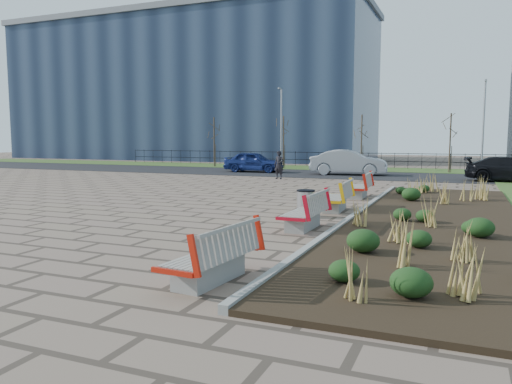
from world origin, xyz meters
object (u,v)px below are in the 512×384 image
at_px(bench_c, 335,196).
at_px(bench_b, 303,211).
at_px(car_silver, 349,162).
at_px(bench_d, 358,185).
at_px(bench_a, 210,253).
at_px(lamp_east, 483,128).
at_px(pedestrian, 279,165).
at_px(lamp_west, 281,129).
at_px(car_blue, 254,162).
at_px(car_black, 511,169).
at_px(litter_bin, 306,204).

bearing_deg(bench_c, bench_b, -93.11).
relative_size(bench_b, car_silver, 0.43).
xyz_separation_m(bench_c, bench_d, (0.00, 3.97, 0.00)).
distance_m(bench_a, lamp_east, 29.19).
bearing_deg(car_silver, pedestrian, 138.29).
relative_size(bench_b, bench_d, 1.00).
distance_m(bench_d, lamp_west, 18.36).
xyz_separation_m(bench_c, car_silver, (-2.93, 15.70, 0.32)).
relative_size(bench_c, car_silver, 0.43).
bearing_deg(pedestrian, bench_b, -56.84).
height_order(car_blue, lamp_east, lamp_east).
height_order(car_silver, car_black, car_silver).
bearing_deg(bench_b, bench_d, 90.44).
xyz_separation_m(car_blue, car_black, (15.85, -1.73, -0.02)).
bearing_deg(litter_bin, bench_d, 84.63).
xyz_separation_m(litter_bin, car_silver, (-2.41, 17.29, 0.41)).
relative_size(bench_c, lamp_west, 0.35).
bearing_deg(bench_a, bench_c, 95.52).
bearing_deg(bench_c, bench_d, 86.89).
bearing_deg(car_silver, bench_c, -176.90).
distance_m(pedestrian, car_blue, 5.77).
xyz_separation_m(bench_a, bench_b, (0.00, 5.31, 0.00)).
bearing_deg(lamp_west, car_silver, -33.91).
bearing_deg(bench_d, litter_bin, -97.90).
height_order(litter_bin, car_black, car_black).
bearing_deg(pedestrian, bench_c, -50.73).
height_order(bench_c, pedestrian, pedestrian).
relative_size(bench_b, litter_bin, 2.57).
bearing_deg(car_blue, bench_a, -161.33).
height_order(bench_d, lamp_east, lamp_east).
distance_m(bench_c, litter_bin, 1.68).
bearing_deg(car_black, bench_a, 169.51).
bearing_deg(bench_d, bench_b, -92.52).
height_order(bench_a, bench_c, same).
bearing_deg(bench_c, pedestrian, 115.32).
relative_size(bench_d, car_blue, 0.51).
distance_m(bench_d, car_blue, 15.14).
bearing_deg(lamp_east, bench_c, -104.19).
height_order(bench_c, lamp_east, lamp_east).
relative_size(bench_c, bench_d, 1.00).
bearing_deg(bench_c, lamp_west, 111.36).
height_order(bench_d, car_black, car_black).
relative_size(pedestrian, lamp_east, 0.27).
xyz_separation_m(bench_a, lamp_west, (-9.00, 28.64, 2.54)).
xyz_separation_m(bench_b, car_black, (6.30, 17.54, 0.20)).
xyz_separation_m(bench_c, car_blue, (-9.55, 15.72, 0.22)).
bearing_deg(bench_d, bench_a, -92.52).
distance_m(bench_b, car_black, 18.63).
height_order(bench_b, lamp_west, lamp_west).
xyz_separation_m(bench_a, lamp_east, (5.00, 28.64, 2.54)).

